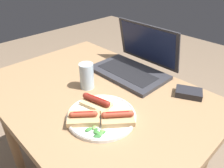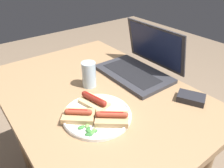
{
  "view_description": "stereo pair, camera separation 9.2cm",
  "coord_description": "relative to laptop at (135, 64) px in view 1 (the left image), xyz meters",
  "views": [
    {
      "loc": [
        0.64,
        -0.51,
        1.28
      ],
      "look_at": [
        0.08,
        0.03,
        0.8
      ],
      "focal_mm": 35.0,
      "sensor_mm": 36.0,
      "label": 1
    },
    {
      "loc": [
        0.7,
        -0.44,
        1.28
      ],
      "look_at": [
        0.08,
        0.03,
        0.8
      ],
      "focal_mm": 35.0,
      "sensor_mm": 36.0,
      "label": 2
    }
  ],
  "objects": [
    {
      "name": "sausage_toast_right",
      "position": [
        0.1,
        -0.34,
        -0.01
      ],
      "size": [
        0.13,
        0.09,
        0.04
      ],
      "rotation": [
        0.0,
        0.0,
        0.22
      ],
      "color": "tan",
      "rests_on": "plate"
    },
    {
      "name": "laptop",
      "position": [
        0.0,
        0.0,
        0.0
      ],
      "size": [
        0.37,
        0.28,
        0.23
      ],
      "color": "#2D2D33",
      "rests_on": "desk"
    },
    {
      "name": "sausage_toast_left",
      "position": [
        0.22,
        -0.35,
        -0.01
      ],
      "size": [
        0.13,
        0.14,
        0.04
      ],
      "rotation": [
        0.0,
        0.0,
        0.88
      ],
      "color": "tan",
      "rests_on": "plate"
    },
    {
      "name": "desk",
      "position": [
        -0.0,
        -0.27,
        -0.14
      ],
      "size": [
        1.05,
        0.74,
        0.74
      ],
      "color": "#93704C",
      "rests_on": "ground_plane"
    },
    {
      "name": "salad_pile",
      "position": [
        0.21,
        -0.44,
        -0.03
      ],
      "size": [
        0.07,
        0.06,
        0.01
      ],
      "color": "#387A33",
      "rests_on": "plate"
    },
    {
      "name": "plate",
      "position": [
        0.15,
        -0.37,
        -0.03
      ],
      "size": [
        0.26,
        0.26,
        0.02
      ],
      "color": "white",
      "rests_on": "desk"
    },
    {
      "name": "sausage_toast_middle",
      "position": [
        0.13,
        -0.43,
        -0.02
      ],
      "size": [
        0.13,
        0.14,
        0.04
      ],
      "rotation": [
        0.0,
        0.0,
        4.0
      ],
      "color": "tan",
      "rests_on": "plate"
    },
    {
      "name": "external_drive",
      "position": [
        0.31,
        0.01,
        -0.03
      ],
      "size": [
        0.13,
        0.12,
        0.03
      ],
      "rotation": [
        0.0,
        0.0,
        0.48
      ],
      "color": "#232328",
      "rests_on": "desk"
    },
    {
      "name": "drinking_glass",
      "position": [
        -0.05,
        -0.27,
        0.02
      ],
      "size": [
        0.06,
        0.06,
        0.12
      ],
      "color": "silver",
      "rests_on": "desk"
    }
  ]
}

